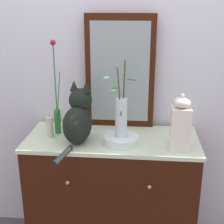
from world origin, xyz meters
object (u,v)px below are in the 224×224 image
object	(u,v)px
vase_glass_clear	(121,115)
candle_pillar	(50,127)
sideboard	(112,197)
vase_slim_green	(57,110)
mirror_leaning	(120,72)
jar_lidded_porcelain	(180,124)
cat_sitting	(78,118)
bowl_porcelain	(121,140)

from	to	relation	value
vase_glass_clear	candle_pillar	xyz separation A→B (m)	(-0.47, 0.06, -0.12)
sideboard	vase_slim_green	distance (m)	0.73
sideboard	candle_pillar	size ratio (longest dim) A/B	7.55
sideboard	vase_slim_green	bearing A→B (deg)	172.30
mirror_leaning	jar_lidded_porcelain	world-z (taller)	mirror_leaning
vase_glass_clear	jar_lidded_porcelain	xyz separation A→B (m)	(0.36, -0.04, -0.03)
cat_sitting	bowl_porcelain	size ratio (longest dim) A/B	2.15
vase_slim_green	vase_glass_clear	xyz separation A→B (m)	(0.44, -0.14, 0.03)
mirror_leaning	sideboard	bearing A→B (deg)	-98.36
vase_slim_green	bowl_porcelain	bearing A→B (deg)	-17.02
bowl_porcelain	jar_lidded_porcelain	xyz separation A→B (m)	(0.36, -0.04, 0.13)
mirror_leaning	candle_pillar	size ratio (longest dim) A/B	5.20
bowl_porcelain	sideboard	bearing A→B (deg)	127.73
vase_glass_clear	cat_sitting	bearing A→B (deg)	179.67
mirror_leaning	cat_sitting	world-z (taller)	mirror_leaning
mirror_leaning	candle_pillar	xyz separation A→B (m)	(-0.44, -0.25, -0.32)
bowl_porcelain	vase_slim_green	bearing A→B (deg)	162.98
cat_sitting	candle_pillar	world-z (taller)	cat_sitting
sideboard	vase_glass_clear	distance (m)	0.66
vase_slim_green	vase_glass_clear	world-z (taller)	vase_slim_green
jar_lidded_porcelain	vase_glass_clear	bearing A→B (deg)	173.60
vase_slim_green	candle_pillar	size ratio (longest dim) A/B	4.17
sideboard	cat_sitting	bearing A→B (deg)	-158.12
jar_lidded_porcelain	candle_pillar	distance (m)	0.84
vase_slim_green	jar_lidded_porcelain	size ratio (longest dim) A/B	1.79
mirror_leaning	jar_lidded_porcelain	bearing A→B (deg)	-41.90
mirror_leaning	vase_slim_green	xyz separation A→B (m)	(-0.41, -0.17, -0.23)
candle_pillar	vase_slim_green	bearing A→B (deg)	65.95
sideboard	mirror_leaning	size ratio (longest dim) A/B	1.45
vase_slim_green	candle_pillar	world-z (taller)	vase_slim_green
cat_sitting	vase_slim_green	distance (m)	0.22
vase_slim_green	jar_lidded_porcelain	distance (m)	0.82
sideboard	jar_lidded_porcelain	bearing A→B (deg)	-16.44
sideboard	jar_lidded_porcelain	xyz separation A→B (m)	(0.42, -0.12, 0.61)
vase_slim_green	candle_pillar	bearing A→B (deg)	-114.05
jar_lidded_porcelain	candle_pillar	xyz separation A→B (m)	(-0.83, 0.10, -0.09)
mirror_leaning	jar_lidded_porcelain	xyz separation A→B (m)	(0.39, -0.35, -0.23)
vase_slim_green	vase_glass_clear	distance (m)	0.46
cat_sitting	vase_slim_green	bearing A→B (deg)	141.63
sideboard	vase_glass_clear	world-z (taller)	vase_glass_clear
vase_slim_green	vase_glass_clear	size ratio (longest dim) A/B	1.29
cat_sitting	mirror_leaning	bearing A→B (deg)	52.09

